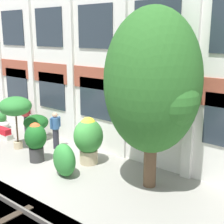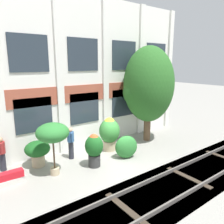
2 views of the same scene
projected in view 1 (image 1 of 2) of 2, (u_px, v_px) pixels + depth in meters
ground_plane at (49, 169)px, 11.59m from camera, size 80.00×80.00×0.00m
apartment_facade at (99, 54)px, 12.74m from camera, size 14.44×0.64×8.21m
broadleaf_tree at (152, 85)px, 9.50m from camera, size 3.15×3.00×5.71m
potted_plant_square_trough at (3, 133)px, 14.88m from camera, size 1.08×0.48×0.52m
potted_plant_ribbed_drum at (36, 139)px, 12.07m from camera, size 0.85×0.85×1.57m
potted_plant_fluted_column at (36, 124)px, 14.60m from camera, size 1.15×1.15×1.20m
potted_plant_wide_bowl at (1, 122)px, 16.41m from camera, size 0.85×0.85×0.88m
potted_plant_glazed_jar at (88, 137)px, 11.86m from camera, size 1.13×1.13×1.84m
potted_plant_terracotta_small at (15, 107)px, 13.21m from camera, size 1.38×1.38×2.30m
resident_by_doorway at (56, 129)px, 13.44m from camera, size 0.34×0.53×1.62m
resident_watching_tracks at (26, 116)px, 15.80m from camera, size 0.34×0.53×1.57m
topiary_hedge at (64, 160)px, 10.93m from camera, size 1.32×1.04×1.16m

